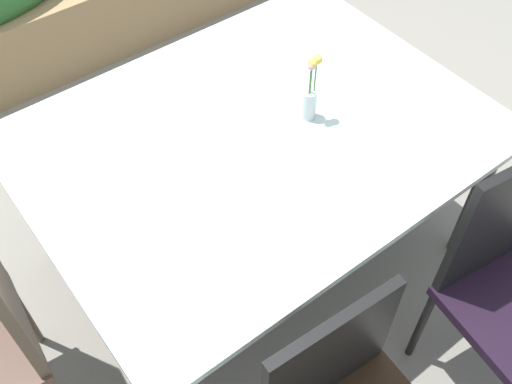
{
  "coord_description": "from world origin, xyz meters",
  "views": [
    {
      "loc": [
        -0.94,
        -1.17,
        2.18
      ],
      "look_at": [
        -0.05,
        -0.01,
        0.4
      ],
      "focal_mm": 42.08,
      "sensor_mm": 36.0,
      "label": 1
    }
  ],
  "objects": [
    {
      "name": "ground_plane",
      "position": [
        0.0,
        0.0,
        0.0
      ],
      "size": [
        12.0,
        12.0,
        0.0
      ],
      "primitive_type": "plane",
      "color": "gray"
    },
    {
      "name": "dining_table",
      "position": [
        -0.05,
        -0.01,
        0.66
      ],
      "size": [
        1.56,
        1.2,
        0.72
      ],
      "color": "#B2C6C1",
      "rests_on": "ground"
    },
    {
      "name": "flower_vase",
      "position": [
        0.15,
        -0.06,
        0.83
      ],
      "size": [
        0.06,
        0.05,
        0.26
      ],
      "color": "silver",
      "rests_on": "dining_table"
    }
  ]
}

